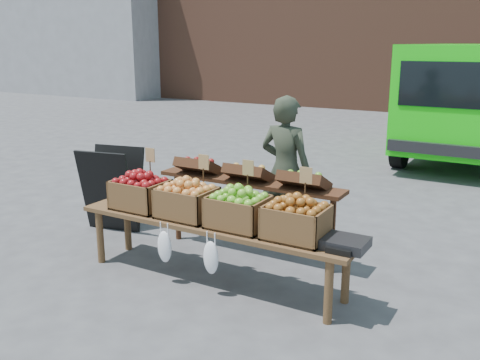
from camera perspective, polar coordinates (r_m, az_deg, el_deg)
The scene contains 12 objects.
ground at distance 5.67m, azimuth -10.67°, elevation -7.96°, with size 80.00×80.00×0.00m, color #4A4A4D.
grey_building at distance 24.37m, azimuth -16.49°, elevation 17.10°, with size 8.00×3.00×7.00m, color gray.
delivery_van at distance 10.93m, azimuth 23.71°, elevation 7.57°, with size 2.16×4.70×2.11m, color #12DF0E, non-canonical shape.
vendor at distance 5.77m, azimuth 4.87°, elevation 1.05°, with size 0.59×0.38×1.61m, color #2D3526.
chalkboard_sign at distance 6.37m, azimuth -13.49°, elevation -0.93°, with size 0.65×0.36×0.98m, color black, non-canonical shape.
back_table at distance 5.44m, azimuth 0.93°, elevation -2.83°, with size 2.10×0.44×1.04m, color #3C2011, non-canonical shape.
display_bench at distance 4.93m, azimuth -2.95°, elevation -7.64°, with size 2.70×0.56×0.57m, color brown, non-canonical shape.
crate_golden_apples at distance 5.26m, azimuth -10.56°, elevation -1.52°, with size 0.50×0.40×0.28m, color maroon, non-canonical shape.
crate_russet_pears at distance 4.93m, azimuth -5.69°, elevation -2.43°, with size 0.50×0.40×0.28m, color gold, non-canonical shape.
crate_red_apples at distance 4.65m, azimuth -0.17°, elevation -3.43°, with size 0.50×0.40×0.28m, color #5C9933, non-canonical shape.
crate_green_apples at distance 4.41m, azimuth 6.04°, elevation -4.52°, with size 0.50×0.40×0.28m, color #99511B, non-canonical shape.
weighing_scale at distance 4.30m, azimuth 11.20°, elevation -6.64°, with size 0.34×0.30×0.08m, color black.
Camera 1 is at (3.48, -3.93, 2.14)m, focal length 40.00 mm.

